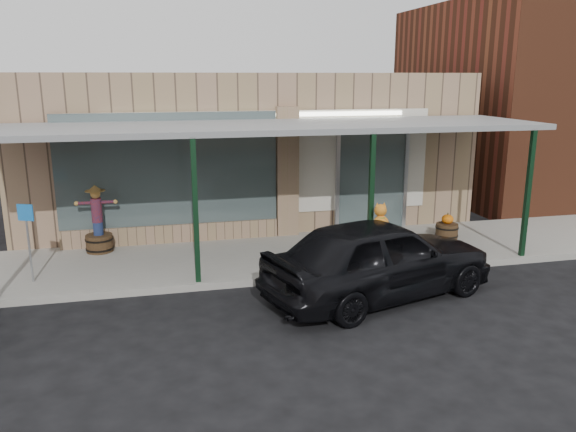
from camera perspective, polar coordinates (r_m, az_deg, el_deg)
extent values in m
plane|color=black|center=(9.76, 2.73, -10.97)|extent=(120.00, 120.00, 0.00)
cube|color=gray|center=(12.99, -1.61, -4.12)|extent=(40.00, 3.20, 0.15)
cube|color=#8F6E57|center=(17.00, -4.81, 7.16)|extent=(12.00, 6.00, 4.20)
cube|color=#475556|center=(13.73, -11.96, 4.42)|extent=(5.20, 0.06, 2.80)
cube|color=#475556|center=(14.96, 8.46, 3.79)|extent=(1.80, 0.06, 2.80)
cube|color=#8F6E57|center=(14.17, -0.10, 4.20)|extent=(0.55, 0.30, 3.40)
cube|color=#8F6E57|center=(14.11, -11.65, -1.76)|extent=(5.20, 0.30, 0.50)
cube|color=beige|center=(14.05, -2.96, 5.33)|extent=(9.00, 0.02, 2.60)
cube|color=white|center=(13.89, -3.00, 10.21)|extent=(7.50, 0.03, 0.10)
cube|color=gray|center=(12.39, -1.71, 9.07)|extent=(12.00, 3.00, 0.12)
cube|color=black|center=(10.97, -9.37, 0.29)|extent=(0.10, 0.10, 2.95)
cube|color=black|center=(11.75, 8.41, 1.24)|extent=(0.10, 0.10, 2.95)
cube|color=black|center=(13.54, 23.16, 1.94)|extent=(0.10, 0.10, 2.95)
cylinder|color=#442F1B|center=(13.76, -18.61, -2.62)|extent=(0.65, 0.65, 0.40)
cylinder|color=navy|center=(13.66, -18.72, -1.20)|extent=(0.24, 0.24, 0.30)
cylinder|color=maroon|center=(13.56, -18.86, 0.55)|extent=(0.26, 0.26, 0.56)
sphere|color=tan|center=(13.48, -18.99, 2.14)|extent=(0.22, 0.22, 0.22)
cone|color=tan|center=(13.46, -19.04, 2.69)|extent=(0.36, 0.36, 0.14)
cylinder|color=#442F1B|center=(14.69, 15.82, -1.45)|extent=(0.55, 0.55, 0.37)
ellipsoid|color=orange|center=(14.62, 15.90, -0.31)|extent=(0.29, 0.29, 0.24)
cylinder|color=#4C471E|center=(14.59, 15.94, 0.21)|extent=(0.04, 0.04, 0.05)
cylinder|color=gray|center=(12.13, -24.75, -3.31)|extent=(0.04, 0.04, 1.25)
cube|color=blue|center=(11.93, -25.13, 0.32)|extent=(0.31, 0.14, 0.33)
imported|color=black|center=(10.76, 9.28, -4.24)|extent=(4.93, 3.09, 1.56)
ellipsoid|color=orange|center=(11.61, 9.40, -1.00)|extent=(0.35, 0.30, 0.45)
sphere|color=orange|center=(11.58, 9.38, 0.57)|extent=(0.26, 0.26, 0.26)
cylinder|color=#1C7F20|center=(11.57, 9.44, -0.14)|extent=(0.17, 0.17, 0.02)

